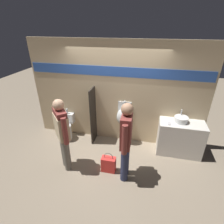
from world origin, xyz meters
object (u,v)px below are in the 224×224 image
Objects in this scene: cell_phone at (169,123)px; person_in_vest at (62,131)px; shopping_bag at (109,164)px; person_with_lanyard at (126,140)px; sink_basin at (181,119)px; urinal_near_counter at (124,117)px; toilet at (66,129)px.

cell_phone is 2.45m from person_in_vest.
cell_phone is 1.71m from shopping_bag.
person_with_lanyard is at bearing -11.57° from shopping_bag.
sink_basin is at bearing 29.91° from cell_phone.
sink_basin is 2.02m from shopping_bag.
urinal_near_counter reaches higher than cell_phone.
urinal_near_counter is at bearing 83.09° from shopping_bag.
toilet is at bearing 146.90° from shopping_bag.
person_with_lanyard reaches higher than person_in_vest.
cell_phone is at bearing -11.02° from urinal_near_counter.
person_in_vest is at bearing -155.26° from sink_basin.
toilet is 1.37m from person_in_vest.
person_with_lanyard reaches higher than shopping_bag.
person_in_vest is 1.26m from shopping_bag.
toilet is (-3.03, -0.09, -0.64)m from sink_basin.
cell_phone reaches higher than toilet.
urinal_near_counter is 1.66m from person_in_vest.
sink_basin is 0.65× the size of shopping_bag.
toilet is (-1.63, -0.16, -0.51)m from urinal_near_counter.
shopping_bag is (-1.54, -1.07, -0.76)m from sink_basin.
toilet is 2.25m from person_with_lanyard.
shopping_bag is (0.97, 0.09, -0.80)m from person_in_vest.
cell_phone is (-0.27, -0.16, -0.06)m from sink_basin.
cell_phone is at bearing -43.76° from person_with_lanyard.
cell_phone reaches higher than shopping_bag.
shopping_bag is (1.49, -0.97, -0.11)m from toilet.
shopping_bag is at bearing -96.91° from urinal_near_counter.
sink_basin is 0.27× the size of urinal_near_counter.
sink_basin reaches higher than shopping_bag.
cell_phone is 0.08× the size of person_with_lanyard.
toilet is at bearing -174.51° from urinal_near_counter.
person_with_lanyard is at bearing -135.43° from sink_basin.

